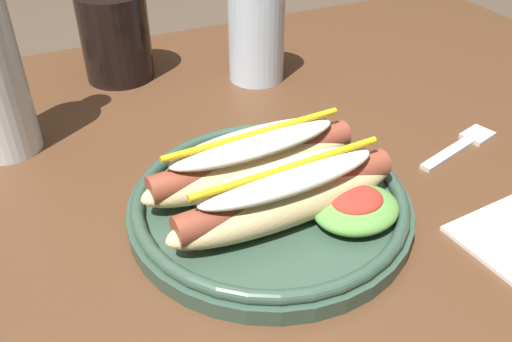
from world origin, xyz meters
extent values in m
cube|color=#51331E|center=(0.00, 0.00, 0.72)|extent=(1.34, 0.83, 0.04)
cylinder|color=#51331E|center=(0.58, 0.32, 0.35)|extent=(0.06, 0.06, 0.70)
cylinder|color=#334C3D|center=(0.06, -0.07, 0.75)|extent=(0.26, 0.26, 0.02)
torus|color=#334C3D|center=(0.06, -0.07, 0.76)|extent=(0.25, 0.25, 0.01)
ellipsoid|color=#E0C184|center=(0.06, -0.10, 0.78)|extent=(0.22, 0.06, 0.04)
cylinder|color=brown|center=(0.06, -0.10, 0.78)|extent=(0.21, 0.04, 0.03)
ellipsoid|color=silver|center=(0.06, -0.10, 0.80)|extent=(0.17, 0.05, 0.02)
cylinder|color=yellow|center=(0.06, -0.10, 0.81)|extent=(0.18, 0.02, 0.01)
ellipsoid|color=#E0C184|center=(0.06, -0.04, 0.78)|extent=(0.22, 0.06, 0.04)
cylinder|color=brown|center=(0.06, -0.04, 0.78)|extent=(0.21, 0.04, 0.03)
ellipsoid|color=silver|center=(0.06, -0.04, 0.80)|extent=(0.17, 0.05, 0.02)
cylinder|color=yellow|center=(0.06, -0.04, 0.81)|extent=(0.18, 0.02, 0.01)
ellipsoid|color=#5B9942|center=(0.12, -0.12, 0.77)|extent=(0.08, 0.07, 0.02)
ellipsoid|color=red|center=(0.12, -0.12, 0.78)|extent=(0.05, 0.04, 0.01)
cube|color=silver|center=(0.28, -0.06, 0.74)|extent=(0.09, 0.03, 0.00)
cube|color=silver|center=(0.33, -0.04, 0.74)|extent=(0.04, 0.03, 0.00)
cylinder|color=black|center=(0.01, 0.29, 0.80)|extent=(0.09, 0.09, 0.11)
cylinder|color=silver|center=(0.17, 0.20, 0.80)|extent=(0.07, 0.07, 0.12)
camera|label=1|loc=(-0.12, -0.42, 1.07)|focal=38.10mm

